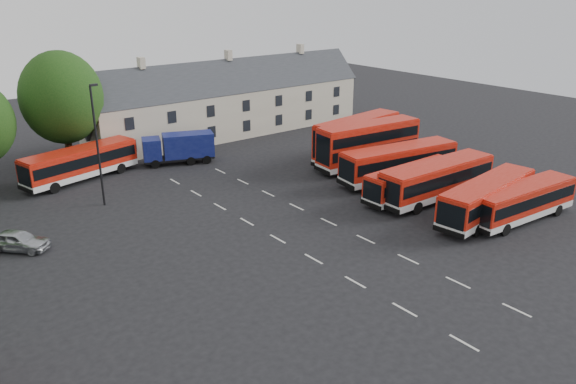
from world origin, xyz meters
The scene contains 14 objects.
ground centered at (0.00, 0.00, 0.00)m, with size 140.00×140.00×0.00m, color black.
lane_markings centered at (2.50, 2.00, 0.01)m, with size 5.15×33.80×0.01m.
terrace_houses centered at (14.00, 30.00, 3.86)m, with size 35.70×7.13×10.06m.
bus_row_a centered at (16.98, -7.07, 1.77)m, with size 10.58×3.16×2.95m.
bus_row_b centered at (15.14, -5.14, 1.90)m, with size 11.39×3.85×3.16m.
bus_row_c centered at (15.43, -0.10, 2.00)m, with size 11.83×3.05×3.32m.
bus_row_d centered at (14.14, 1.53, 1.69)m, with size 9.94×2.37×2.81m.
bus_row_e centered at (16.59, 5.17, 2.02)m, with size 12.14×4.51×3.35m.
bus_dd_south centered at (17.35, 9.87, 2.61)m, with size 11.37×3.70×4.58m.
bus_dd_north centered at (18.07, 12.20, 2.59)m, with size 11.33×3.82×4.55m.
bus_north centered at (-6.65, 23.77, 1.87)m, with size 11.28×5.05×3.11m.
box_truck centered at (3.15, 22.78, 1.74)m, with size 7.41×4.63×3.10m.
silver_car centered at (-15.29, 11.78, 0.74)m, with size 1.74×4.32×1.47m, color #B5B9BD.
lamppost centered at (-7.38, 16.35, 5.40)m, with size 0.70×0.32×10.12m.
Camera 1 is at (-22.36, -27.60, 17.58)m, focal length 35.00 mm.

